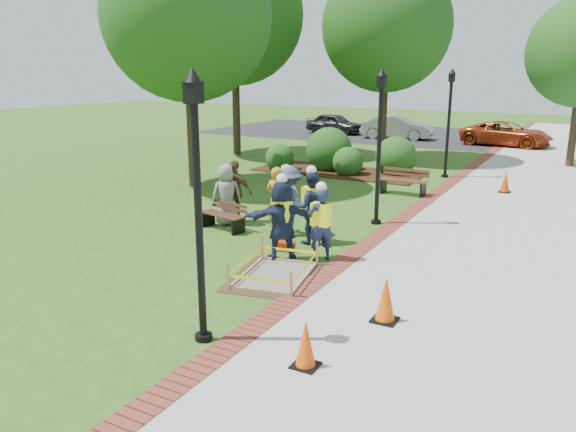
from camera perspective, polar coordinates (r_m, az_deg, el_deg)
The scene contains 34 objects.
ground at distance 12.27m, azimuth -4.77°, elevation -5.49°, with size 100.00×100.00×0.00m, color #285116.
sidewalk at distance 20.07m, azimuth 24.04°, elevation 1.30°, with size 6.00×60.00×0.02m, color #9E9E99.
brick_edging at distance 20.55m, azimuth 15.03°, elevation 2.39°, with size 0.50×60.00×0.03m, color maroon.
mulch_bed at distance 23.90m, azimuth 5.11°, elevation 4.53°, with size 7.00×3.00×0.05m, color #381E0F.
parking_lot at distance 37.37m, azimuth 18.83°, elevation 7.46°, with size 36.00×12.00×0.01m, color black.
wet_concrete_pad at distance 11.75m, azimuth -1.31°, elevation -5.15°, with size 2.11×2.58×0.55m.
bench_near at distance 15.26m, azimuth -6.61°, elevation -0.53°, with size 1.44×0.73×0.74m.
bench_far at distance 19.82m, azimuth 11.61°, elevation 2.94°, with size 1.65×0.60×0.88m.
cone_front at distance 8.33m, azimuth 1.81°, elevation -12.98°, with size 0.38×0.38×0.74m.
cone_back at distance 9.82m, azimuth 9.88°, elevation -8.42°, with size 0.42×0.42×0.84m.
cone_far at distance 21.11m, azimuth 21.20°, elevation 3.19°, with size 0.39×0.39×0.77m.
toolbox at distance 13.45m, azimuth -0.27°, elevation -3.10°, with size 0.45×0.24×0.22m, color #AA280D.
lamp_near at distance 8.53m, azimuth -9.19°, elevation 2.71°, with size 0.28×0.28×4.26m.
lamp_mid at distance 15.55m, azimuth 9.28°, elevation 8.08°, with size 0.28×0.28×4.26m.
lamp_far at distance 23.22m, azimuth 16.06°, elevation 9.84°, with size 0.28×0.28×4.26m.
tree_left at distance 20.79m, azimuth -10.23°, elevation 19.36°, with size 5.88×5.88×8.94m.
tree_back at distance 27.29m, azimuth 9.98°, elevation 18.42°, with size 5.91×5.91×9.06m.
tree_far at distance 28.69m, azimuth -5.50°, elevation 19.66°, with size 6.68×6.68×10.08m.
shrub_a at distance 24.22m, azimuth -0.84°, elevation 4.67°, with size 1.23×1.23×1.23m, color #174C15.
shrub_b at distance 24.42m, azimuth 4.15°, elevation 4.71°, with size 1.98×1.98×1.98m, color #174C15.
shrub_c at distance 23.28m, azimuth 6.06°, elevation 4.18°, with size 1.25×1.25×1.25m, color #174C15.
shrub_d at distance 23.78m, azimuth 10.82°, elevation 4.22°, with size 1.69×1.69×1.69m, color #174C15.
shrub_e at distance 24.43m, azimuth 6.11°, elevation 4.67°, with size 1.02×1.02×1.02m, color #174C15.
casual_person_a at distance 15.61m, azimuth -6.26°, elevation 2.15°, with size 0.63×0.63×1.70m.
casual_person_b at distance 14.71m, azimuth -1.10°, elevation 1.60°, with size 0.58×0.38×1.78m.
casual_person_c at distance 14.69m, azimuth -0.09°, elevation 1.72°, with size 0.69×0.59×1.84m.
casual_person_d at distance 15.91m, azimuth -5.38°, elevation 2.50°, with size 0.58×0.40×1.75m.
casual_person_e at distance 14.53m, azimuth 0.23°, elevation 1.48°, with size 0.61×0.43×1.80m.
hivis_worker_a at distance 12.60m, azimuth -0.61°, elevation -0.18°, with size 0.70×0.65×2.00m.
hivis_worker_b at distance 12.60m, azimuth 3.35°, elevation -0.58°, with size 0.62×0.62×1.82m.
hivis_worker_c at distance 13.84m, azimuth 2.35°, elevation 1.10°, with size 0.69×0.63×1.96m.
parked_car_a at distance 38.39m, azimuth 4.76°, elevation 8.35°, with size 4.49×1.95×1.46m, color black.
parked_car_b at distance 35.89m, azimuth 10.93°, elevation 7.69°, with size 4.76×2.07×1.55m, color gray.
parked_car_c at distance 34.32m, azimuth 21.17°, elevation 6.66°, with size 4.53×1.97×1.48m, color #9F3414.
Camera 1 is at (6.40, -9.57, 4.23)m, focal length 35.00 mm.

